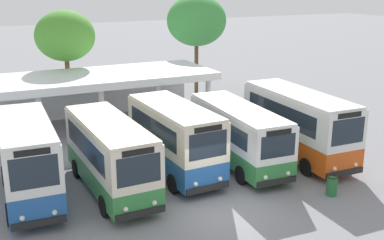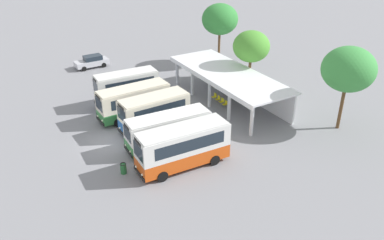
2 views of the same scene
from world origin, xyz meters
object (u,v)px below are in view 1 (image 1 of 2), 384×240
Objects in this scene: waiting_chair_end_by_column at (82,124)px; litter_bin_apron at (332,186)px; city_bus_second_in_row at (110,153)px; waiting_chair_second_from_end at (93,123)px; city_bus_middle_cream at (175,137)px; city_bus_fourth_amber at (238,133)px; waiting_chair_fourth_seat at (116,120)px; waiting_chair_middle_seat at (105,122)px; city_bus_fifth_blue at (298,122)px; city_bus_nearest_orange at (28,158)px.

waiting_chair_end_by_column is 15.92m from litter_bin_apron.
city_bus_second_in_row reaches higher than waiting_chair_second_from_end.
city_bus_middle_cream is at bearing 10.75° from city_bus_second_in_row.
city_bus_second_in_row is at bearing -176.93° from city_bus_fourth_amber.
litter_bin_apron reaches higher than waiting_chair_fourth_seat.
city_bus_fifth_blue is at bearing -48.99° from waiting_chair_middle_seat.
city_bus_middle_cream reaches higher than city_bus_fourth_amber.
waiting_chair_middle_seat is at bearing 117.69° from city_bus_fourth_amber.
city_bus_fourth_amber is 9.63m from waiting_chair_fourth_seat.
waiting_chair_second_from_end is (-5.33, 8.79, -1.18)m from city_bus_fourth_amber.
waiting_chair_second_from_end is 0.73m from waiting_chair_middle_seat.
city_bus_second_in_row reaches higher than waiting_chair_end_by_column.
city_bus_middle_cream is 8.83m from waiting_chair_second_from_end.
waiting_chair_second_from_end is (-8.74, 9.22, -1.43)m from city_bus_fifth_blue.
waiting_chair_middle_seat and waiting_chair_fourth_seat have the same top height.
litter_bin_apron is (7.95, -13.80, -0.07)m from waiting_chair_end_by_column.
city_bus_second_in_row reaches higher than litter_bin_apron.
litter_bin_apron is at bearing -64.75° from waiting_chair_middle_seat.
litter_bin_apron is at bearing -62.34° from waiting_chair_second_from_end.
city_bus_nearest_orange is 6.81m from city_bus_middle_cream.
waiting_chair_second_from_end is 1.00× the size of waiting_chair_fourth_seat.
city_bus_fourth_amber is at bearing -62.31° from waiting_chair_middle_seat.
waiting_chair_second_from_end and waiting_chair_middle_seat have the same top height.
city_bus_nearest_orange is 9.94m from waiting_chair_second_from_end.
city_bus_second_in_row is 8.59× the size of waiting_chair_end_by_column.
waiting_chair_end_by_column is 1.00× the size of waiting_chair_middle_seat.
city_bus_second_in_row is 8.59× the size of waiting_chair_middle_seat.
city_bus_fifth_blue is (10.21, -0.07, 0.14)m from city_bus_second_in_row.
city_bus_middle_cream is (3.40, 0.65, 0.09)m from city_bus_second_in_row.
waiting_chair_end_by_column is 2.18m from waiting_chair_fourth_seat.
waiting_chair_middle_seat is at bearing -0.68° from waiting_chair_end_by_column.
city_bus_second_in_row is at bearing -107.83° from waiting_chair_fourth_seat.
waiting_chair_middle_seat is at bearing 115.25° from litter_bin_apron.
waiting_chair_fourth_seat is at bearing -4.08° from waiting_chair_middle_seat.
waiting_chair_fourth_seat is (1.45, -0.06, 0.00)m from waiting_chair_second_from_end.
city_bus_fifth_blue reaches higher than city_bus_nearest_orange.
waiting_chair_middle_seat is 0.73m from waiting_chair_fourth_seat.
city_bus_second_in_row is 9.95m from litter_bin_apron.
city_bus_middle_cream is at bearing 135.08° from litter_bin_apron.
city_bus_fourth_amber is 9.99m from waiting_chair_middle_seat.
litter_bin_apron is (7.23, -13.79, -0.07)m from waiting_chair_second_from_end.
waiting_chair_end_by_column is (-6.06, 8.80, -1.18)m from city_bus_fourth_amber.
waiting_chair_second_from_end is at bearing 179.41° from waiting_chair_middle_seat.
city_bus_nearest_orange is 7.94× the size of waiting_chair_fourth_seat.
waiting_chair_middle_seat is (0.73, -0.01, 0.00)m from waiting_chair_second_from_end.
waiting_chair_fourth_seat is (0.73, -0.05, 0.00)m from waiting_chair_middle_seat.
city_bus_fifth_blue reaches higher than waiting_chair_fourth_seat.
city_bus_nearest_orange is 10.68m from waiting_chair_fourth_seat.
waiting_chair_end_by_column is at bearing 135.72° from city_bus_fifth_blue.
waiting_chair_end_by_column and waiting_chair_fourth_seat have the same top height.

